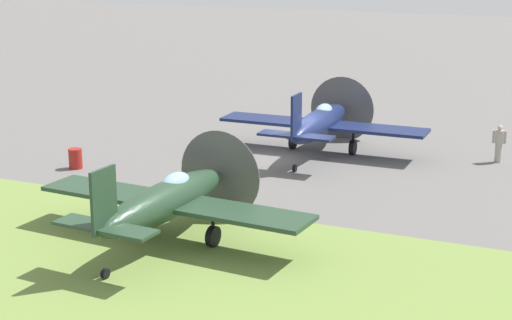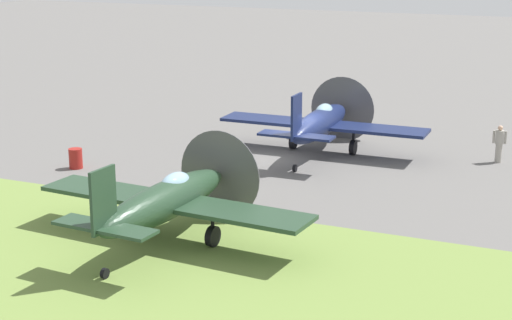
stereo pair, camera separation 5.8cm
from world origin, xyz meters
TOP-DOWN VIEW (x-y plane):
  - ground_plane at (0.00, 0.00)m, footprint 160.00×160.00m
  - grass_verge at (0.00, -12.99)m, footprint 120.00×11.00m
  - airplane_lead at (0.56, 2.08)m, footprint 10.03×7.98m
  - airplane_wingman at (-0.13, -11.24)m, footprint 10.06×7.95m
  - ground_crew_chief at (8.56, 3.84)m, footprint 0.63×0.38m
  - fuel_drum at (-8.54, -4.83)m, footprint 0.60×0.60m

SIDE VIEW (x-z plane):
  - ground_plane at x=0.00m, z-range 0.00..0.00m
  - grass_verge at x=0.00m, z-range 0.00..0.01m
  - fuel_drum at x=-8.54m, z-range 0.00..0.90m
  - ground_crew_chief at x=8.56m, z-range 0.05..1.78m
  - airplane_wingman at x=-0.13m, z-range -0.29..3.29m
  - airplane_lead at x=0.56m, z-range -0.29..3.30m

